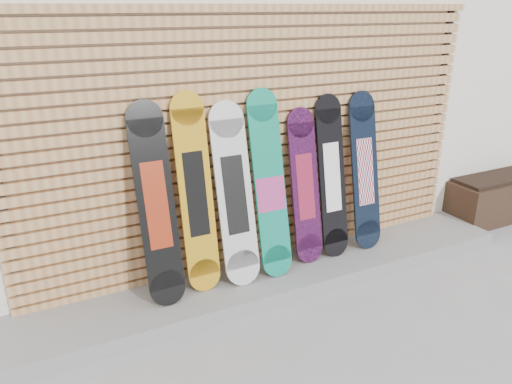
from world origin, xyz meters
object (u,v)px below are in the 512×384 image
planter_box (494,198)px  snowboard_2 (235,195)px  snowboard_1 (196,194)px  snowboard_5 (332,177)px  snowboard_4 (305,187)px  snowboard_6 (365,172)px  snowboard_0 (156,205)px  snowboard_3 (270,186)px

planter_box → snowboard_2: (-3.22, -0.04, 0.61)m
snowboard_1 → snowboard_5: 1.29m
snowboard_1 → snowboard_2: (0.32, -0.03, -0.05)m
planter_box → snowboard_2: bearing=-179.3°
snowboard_4 → snowboard_6: snowboard_6 is taller
snowboard_0 → snowboard_3: 0.96m
snowboard_2 → snowboard_4: (0.69, 0.04, -0.06)m
planter_box → snowboard_5: size_ratio=0.78×
snowboard_0 → snowboard_3: bearing=-0.1°
snowboard_2 → snowboard_4: size_ratio=1.09×
snowboard_5 → snowboard_1: bearing=-179.9°
snowboard_4 → snowboard_5: snowboard_5 is taller
planter_box → snowboard_0: 3.91m
planter_box → snowboard_5: (-2.25, -0.00, 0.59)m
snowboard_3 → snowboard_6: bearing=2.0°
planter_box → snowboard_4: (-2.52, 0.00, 0.55)m
snowboard_3 → snowboard_2: bearing=179.1°
snowboard_1 → snowboard_6: (1.65, -0.00, -0.06)m
snowboard_3 → snowboard_6: 1.02m
planter_box → snowboard_4: bearing=179.9°
snowboard_1 → snowboard_5: bearing=0.1°
planter_box → snowboard_3: size_ratio=0.73×
snowboard_2 → snowboard_6: snowboard_2 is taller
snowboard_1 → snowboard_3: bearing=-3.4°
snowboard_2 → snowboard_6: size_ratio=1.02×
snowboard_4 → snowboard_6: bearing=-0.9°
snowboard_0 → snowboard_4: 1.34m
planter_box → snowboard_6: 1.97m
snowboard_3 → snowboard_6: (1.02, 0.04, -0.04)m
snowboard_5 → planter_box: bearing=0.0°
snowboard_3 → snowboard_0: bearing=179.9°
snowboard_3 → snowboard_6: snowboard_3 is taller
snowboard_1 → snowboard_2: snowboard_1 is taller
snowboard_1 → snowboard_4: bearing=0.4°
snowboard_2 → snowboard_3: snowboard_3 is taller
snowboard_1 → snowboard_6: bearing=-0.1°
snowboard_3 → snowboard_4: (0.37, 0.05, -0.08)m
snowboard_3 → planter_box: bearing=0.8°
snowboard_1 → snowboard_4: snowboard_1 is taller
snowboard_1 → snowboard_4: 1.01m
snowboard_1 → snowboard_5: size_ratio=1.08×
planter_box → snowboard_1: (-3.53, -0.00, 0.65)m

